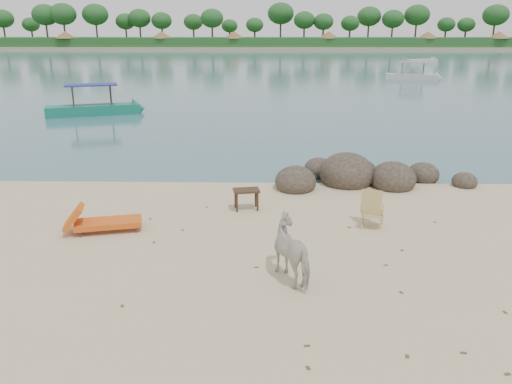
% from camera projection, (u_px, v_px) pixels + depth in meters
% --- Properties ---
extents(water, '(400.00, 400.00, 0.00)m').
position_uv_depth(water, '(268.00, 57.00, 96.14)').
color(water, '#345F68').
rests_on(water, ground).
extents(far_shore, '(420.00, 90.00, 1.40)m').
position_uv_depth(far_shore, '(268.00, 45.00, 172.25)').
color(far_shore, tan).
rests_on(far_shore, ground).
extents(far_scenery, '(420.00, 18.00, 9.50)m').
position_uv_depth(far_scenery, '(268.00, 37.00, 139.60)').
color(far_scenery, '#1E4C1E').
rests_on(far_scenery, ground).
extents(boulders, '(6.43, 3.03, 1.33)m').
position_uv_depth(boulders, '(357.00, 176.00, 16.14)').
color(boulders, '#332A22').
rests_on(boulders, ground).
extents(cow, '(1.25, 1.57, 1.21)m').
position_uv_depth(cow, '(295.00, 252.00, 9.78)').
color(cow, beige).
rests_on(cow, ground).
extents(side_table, '(0.78, 0.58, 0.57)m').
position_uv_depth(side_table, '(246.00, 200.00, 13.73)').
color(side_table, '#301F13').
rests_on(side_table, ground).
extents(lounge_chair, '(2.10, 1.14, 0.60)m').
position_uv_depth(lounge_chair, '(108.00, 220.00, 12.25)').
color(lounge_chair, '#CC4318').
rests_on(lounge_chair, ground).
extents(deck_chair, '(0.72, 0.76, 0.88)m').
position_uv_depth(deck_chair, '(373.00, 212.00, 12.44)').
color(deck_chair, tan).
rests_on(deck_chair, ground).
extents(boat_near, '(6.10, 3.29, 2.92)m').
position_uv_depth(boat_near, '(91.00, 89.00, 29.40)').
color(boat_near, '#136D59').
rests_on(boat_near, water).
extents(boat_mid, '(6.05, 2.84, 2.88)m').
position_uv_depth(boat_mid, '(413.00, 65.00, 51.02)').
color(boat_mid, '#BBBBB6').
rests_on(boat_mid, water).
extents(boat_far, '(6.20, 4.47, 0.74)m').
position_uv_depth(boat_far, '(422.00, 61.00, 77.24)').
color(boat_far, beige).
rests_on(boat_far, water).
extents(dead_leaves, '(7.53, 7.14, 0.00)m').
position_uv_depth(dead_leaves, '(313.00, 273.00, 10.20)').
color(dead_leaves, brown).
rests_on(dead_leaves, ground).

